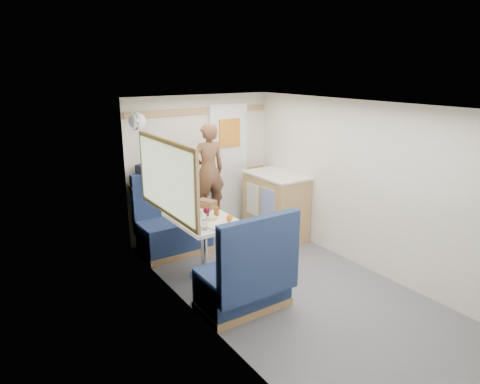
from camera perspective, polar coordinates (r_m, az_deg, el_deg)
floor at (r=4.74m, az=8.47°, el=-13.66°), size 4.50×4.50×0.00m
ceiling at (r=4.13m, az=9.64°, el=11.15°), size 4.50×4.50×0.00m
wall_back at (r=6.12m, az=-5.24°, el=3.43°), size 2.20×0.02×2.00m
wall_left at (r=3.72m, az=-3.71°, el=-5.08°), size 0.02×4.50×2.00m
wall_right at (r=5.12m, az=18.20°, el=0.10°), size 0.02×4.50×2.00m
oak_trim_low at (r=6.14m, az=-5.12°, el=2.03°), size 2.15×0.02×0.08m
oak_trim_high at (r=5.98m, az=-5.35°, el=10.70°), size 2.15×0.02×0.08m
side_window at (r=4.51m, az=-9.87°, el=1.87°), size 0.04×1.30×0.72m
rear_door at (r=6.32m, az=-1.50°, el=3.64°), size 0.62×0.12×1.86m
dinette_table at (r=4.90m, az=-4.87°, el=-5.19°), size 0.62×0.92×0.72m
bench_far at (r=5.72m, az=-8.98°, el=-4.98°), size 0.90×0.59×1.05m
bench_near at (r=4.34m, az=0.83°, el=-11.99°), size 0.90×0.59×1.05m
ledge at (r=5.76m, az=-10.30°, el=1.19°), size 0.90×0.14×0.04m
dome_light at (r=5.21m, az=-13.56°, el=9.18°), size 0.20×0.20×0.20m
galley_counter at (r=6.13m, az=4.77°, el=-1.73°), size 0.57×0.92×0.92m
person at (r=5.56m, az=-4.26°, el=2.88°), size 0.48×0.33×1.24m
duffel_bag at (r=5.71m, az=-10.82°, el=2.59°), size 0.60×0.43×0.26m
tray at (r=4.59m, az=-2.67°, el=-4.45°), size 0.39×0.45×0.02m
orange_fruit at (r=4.67m, az=-1.41°, el=-3.47°), size 0.07×0.07×0.07m
cheese_block at (r=4.72m, az=-3.77°, el=-3.54°), size 0.11×0.07×0.04m
wine_glass at (r=4.68m, az=-4.47°, el=-2.58°), size 0.08×0.08×0.17m
tumbler_left at (r=4.49m, az=-4.76°, el=-4.38°), size 0.07×0.07×0.11m
beer_glass at (r=4.91m, az=-3.15°, el=-2.60°), size 0.06×0.06×0.09m
pepper_grinder at (r=4.84m, az=-4.36°, el=-2.91°), size 0.04×0.04×0.09m
salt_grinder at (r=4.84m, az=-5.26°, el=-2.90°), size 0.04×0.04×0.10m
bread_loaf at (r=5.19m, az=-4.42°, el=-1.56°), size 0.20×0.26×0.09m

